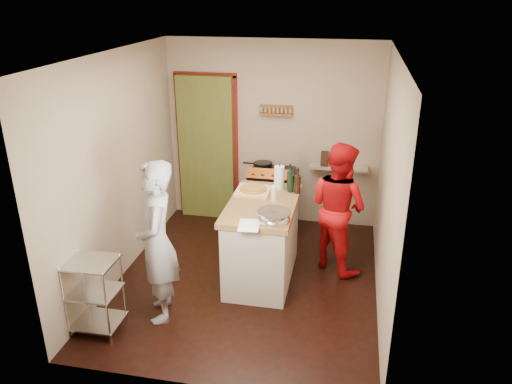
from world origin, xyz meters
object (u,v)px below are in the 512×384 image
person_red (338,207)px  wire_shelving (94,292)px  person_stripe (157,242)px  stove (271,199)px  island (262,239)px

person_red → wire_shelving: bearing=77.0°
wire_shelving → person_stripe: person_stripe is taller
person_stripe → person_red: bearing=108.2°
person_stripe → wire_shelving: bearing=-75.6°
stove → island: size_ratio=0.71×
stove → person_red: bearing=-43.1°
wire_shelving → person_red: 2.89m
wire_shelving → island: island is taller
stove → island: (0.12, -1.32, 0.06)m
stove → wire_shelving: bearing=-116.9°
island → wire_shelving: bearing=-138.0°
person_stripe → person_red: (1.74, 1.36, -0.06)m
stove → wire_shelving: stove is taller
stove → person_red: person_red is taller
stove → wire_shelving: size_ratio=1.26×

